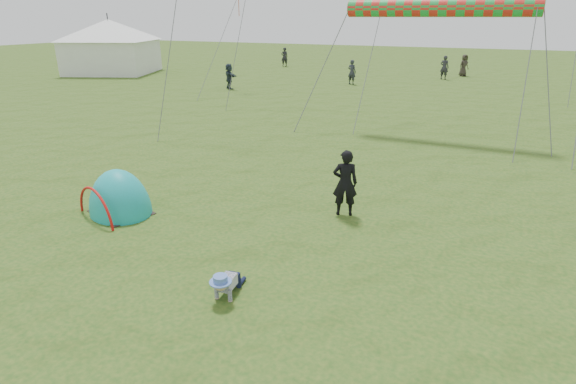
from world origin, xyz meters
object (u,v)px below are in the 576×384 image
at_px(standing_adult, 345,183).
at_px(popup_tent, 121,212).
at_px(crawling_toddler, 226,283).
at_px(event_marquee, 111,45).

bearing_deg(standing_adult, popup_tent, 2.87).
bearing_deg(popup_tent, standing_adult, 42.37).
relative_size(crawling_toddler, event_marquee, 0.10).
xyz_separation_m(popup_tent, standing_adult, (4.91, 2.14, 0.80)).
distance_m(popup_tent, event_marquee, 30.84).
xyz_separation_m(crawling_toddler, event_marquee, (-25.77, 23.79, 2.00)).
relative_size(standing_adult, event_marquee, 0.24).
xyz_separation_m(popup_tent, event_marquee, (-21.61, 21.88, 2.26)).
bearing_deg(popup_tent, crawling_toddler, -5.81).
distance_m(crawling_toddler, standing_adult, 4.15).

